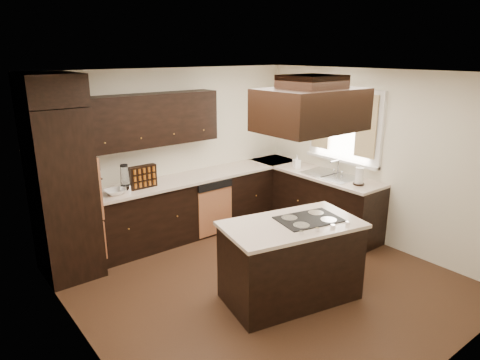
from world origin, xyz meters
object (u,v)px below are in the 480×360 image
at_px(range_hood, 311,110).
at_px(spice_rack, 143,177).
at_px(island, 291,262).
at_px(oven_column, 63,194).

relative_size(range_hood, spice_rack, 2.77).
height_order(island, spice_rack, spice_rack).
height_order(oven_column, island, oven_column).
distance_m(oven_column, spice_rack, 1.07).
bearing_deg(range_hood, island, 128.83).
distance_m(island, range_hood, 1.73).
distance_m(island, spice_rack, 2.37).
xyz_separation_m(oven_column, spice_rack, (1.07, 0.03, 0.02)).
distance_m(range_hood, spice_rack, 2.65).
bearing_deg(island, spice_rack, 120.35).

